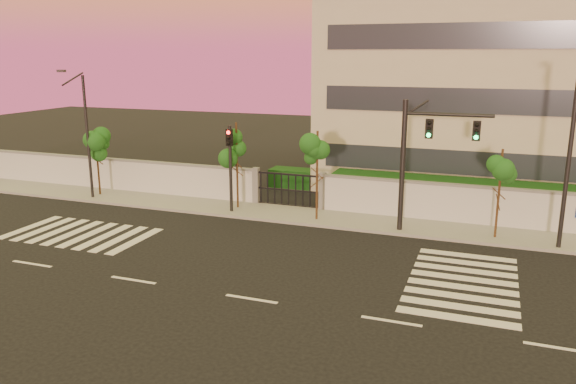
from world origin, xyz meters
TOP-DOWN VIEW (x-y plane):
  - ground at (0.00, 0.00)m, footprint 120.00×120.00m
  - sidewalk at (0.00, 10.50)m, footprint 60.00×3.00m
  - perimeter_wall at (0.10, 12.00)m, footprint 60.00×0.36m
  - hedge_row at (1.17, 14.74)m, footprint 41.00×4.25m
  - institutional_building at (9.00, 21.99)m, footprint 24.40×12.40m
  - road_markings at (-1.58, 3.76)m, footprint 57.00×7.62m
  - street_tree_b at (-14.78, 10.49)m, footprint 1.42×1.13m
  - street_tree_c at (-5.52, 10.66)m, footprint 1.39×1.11m
  - street_tree_d at (-0.67, 9.97)m, footprint 1.40×1.11m
  - street_tree_e at (8.11, 10.02)m, footprint 1.37×1.09m
  - traffic_signal_main at (4.49, 9.64)m, footprint 4.09×0.39m
  - traffic_signal_secondary at (-5.54, 9.80)m, footprint 0.38×0.35m
  - streetlight_west at (-14.76, 9.58)m, footprint 0.46×1.85m
  - streetlight_east at (10.77, 9.29)m, footprint 0.54×2.18m

SIDE VIEW (x-z plane):
  - ground at x=0.00m, z-range 0.00..0.00m
  - road_markings at x=-1.58m, z-range 0.00..0.02m
  - sidewalk at x=0.00m, z-range 0.00..0.15m
  - hedge_row at x=1.17m, z-range -0.08..1.72m
  - perimeter_wall at x=0.10m, z-range -0.03..2.17m
  - street_tree_b at x=-14.78m, z-range 0.94..4.89m
  - traffic_signal_secondary at x=-5.54m, z-range 0.66..5.52m
  - street_tree_e at x=8.11m, z-range 1.02..5.36m
  - street_tree_d at x=-0.67m, z-range 1.12..5.89m
  - street_tree_c at x=-5.52m, z-range 1.16..6.08m
  - traffic_signal_main at x=4.49m, z-range 0.85..7.32m
  - streetlight_west at x=-14.76m, z-range 0.31..8.02m
  - streetlight_east at x=10.77m, z-range 0.37..9.41m
  - institutional_building at x=9.00m, z-range 0.03..12.28m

